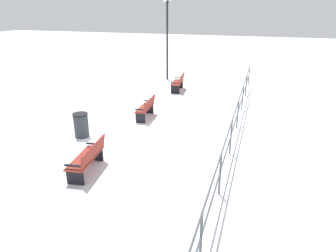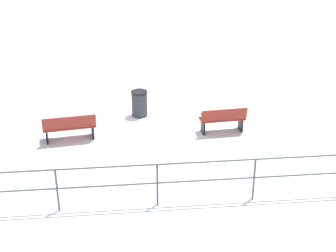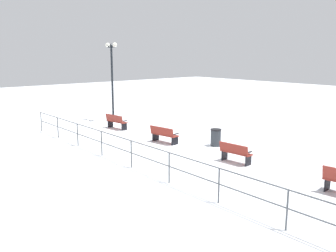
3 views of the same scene
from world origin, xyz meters
name	(u,v)px [view 2 (image 2 of 3)]	position (x,y,z in m)	size (l,w,h in m)	color
ground_plane	(147,135)	(0.00, 0.00, 0.00)	(80.00, 80.00, 0.00)	white
bench_second	(223,119)	(-0.04, -2.30, 0.45)	(0.58, 1.42, 0.85)	maroon
bench_third	(69,127)	(-0.07, 2.29, 0.44)	(0.76, 1.61, 0.86)	maroon
waterfront_railing	(157,177)	(-3.69, 0.00, 0.77)	(0.05, 18.55, 1.13)	#4C5156
trash_bin	(139,103)	(1.47, 0.14, 0.43)	(0.53, 0.53, 0.85)	#2D3338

